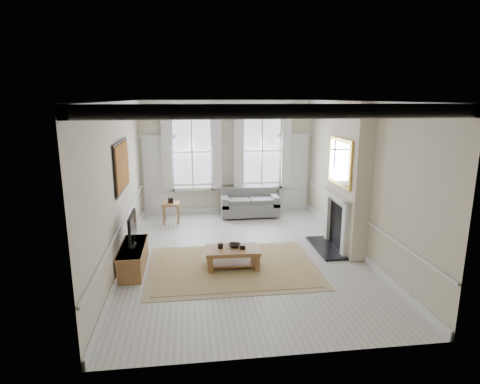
{
  "coord_description": "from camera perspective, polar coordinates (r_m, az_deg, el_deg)",
  "views": [
    {
      "loc": [
        -1.14,
        -8.33,
        3.46
      ],
      "look_at": [
        0.05,
        0.96,
        1.25
      ],
      "focal_mm": 30.0,
      "sensor_mm": 36.0,
      "label": 1
    }
  ],
  "objects": [
    {
      "name": "mirror",
      "position": [
        9.27,
        14.01,
        4.14
      ],
      "size": [
        0.06,
        1.26,
        1.06
      ],
      "primitive_type": "cube",
      "color": "gold",
      "rests_on": "chimney_breast"
    },
    {
      "name": "window_left",
      "position": [
        11.98,
        -6.84,
        5.71
      ],
      "size": [
        1.26,
        0.2,
        2.2
      ],
      "primitive_type": null,
      "color": "#B2BCC6",
      "rests_on": "back_wall"
    },
    {
      "name": "floor",
      "position": [
        9.09,
        0.47,
        -9.09
      ],
      "size": [
        7.2,
        7.2,
        0.0
      ],
      "primitive_type": "plane",
      "color": "#B7B5AD",
      "rests_on": "ground"
    },
    {
      "name": "coffee_table",
      "position": [
        8.4,
        -1.04,
        -8.55
      ],
      "size": [
        1.13,
        0.68,
        0.42
      ],
      "rotation": [
        0.0,
        0.0,
        -0.03
      ],
      "color": "brown",
      "rests_on": "rug"
    },
    {
      "name": "ceramic_pot_b",
      "position": [
        8.33,
        0.37,
        -7.83
      ],
      "size": [
        0.12,
        0.12,
        0.09
      ],
      "primitive_type": "cylinder",
      "color": "black",
      "rests_on": "coffee_table"
    },
    {
      "name": "tv_stand",
      "position": [
        8.61,
        -14.95,
        -9.05
      ],
      "size": [
        0.46,
        1.44,
        0.51
      ],
      "primitive_type": "cube",
      "color": "brown",
      "rests_on": "floor"
    },
    {
      "name": "door_right",
      "position": [
        12.53,
        7.59,
        2.54
      ],
      "size": [
        0.9,
        0.08,
        2.3
      ],
      "primitive_type": "cube",
      "color": "silver",
      "rests_on": "floor"
    },
    {
      "name": "tv",
      "position": [
        8.39,
        -15.06,
        -4.92
      ],
      "size": [
        0.08,
        0.9,
        0.68
      ],
      "color": "black",
      "rests_on": "tv_stand"
    },
    {
      "name": "back_wall",
      "position": [
        12.11,
        -1.83,
        4.92
      ],
      "size": [
        5.2,
        0.0,
        5.2
      ],
      "primitive_type": "plane",
      "rotation": [
        1.57,
        0.0,
        0.0
      ],
      "color": "beige",
      "rests_on": "floor"
    },
    {
      "name": "fireplace",
      "position": [
        9.56,
        13.51,
        -3.68
      ],
      "size": [
        0.21,
        1.45,
        1.33
      ],
      "color": "silver",
      "rests_on": "floor"
    },
    {
      "name": "painting",
      "position": [
        8.86,
        -16.45,
        3.57
      ],
      "size": [
        0.05,
        1.66,
        1.06
      ],
      "primitive_type": "cube",
      "color": "#B96E1F",
      "rests_on": "left_wall"
    },
    {
      "name": "chimney_breast",
      "position": [
        9.41,
        15.12,
        2.04
      ],
      "size": [
        0.35,
        1.7,
        3.38
      ],
      "primitive_type": "cube",
      "color": "beige",
      "rests_on": "floor"
    },
    {
      "name": "side_table",
      "position": [
        11.47,
        -9.79,
        -2.04
      ],
      "size": [
        0.51,
        0.51,
        0.58
      ],
      "rotation": [
        0.0,
        0.0,
        -0.07
      ],
      "color": "brown",
      "rests_on": "floor"
    },
    {
      "name": "left_wall",
      "position": [
        8.64,
        -16.86,
        0.94
      ],
      "size": [
        0.0,
        7.2,
        7.2
      ],
      "primitive_type": "plane",
      "rotation": [
        1.57,
        0.0,
        1.57
      ],
      "color": "beige",
      "rests_on": "floor"
    },
    {
      "name": "bowl",
      "position": [
        8.46,
        -0.78,
        -7.59
      ],
      "size": [
        0.31,
        0.31,
        0.06
      ],
      "primitive_type": "imported",
      "rotation": [
        0.0,
        0.0,
        -0.25
      ],
      "color": "black",
      "rests_on": "coffee_table"
    },
    {
      "name": "door_left",
      "position": [
        12.15,
        -11.47,
        2.05
      ],
      "size": [
        0.9,
        0.08,
        2.3
      ],
      "primitive_type": "cube",
      "color": "silver",
      "rests_on": "floor"
    },
    {
      "name": "sofa",
      "position": [
        11.98,
        1.3,
        -1.77
      ],
      "size": [
        1.69,
        0.82,
        0.82
      ],
      "color": "slate",
      "rests_on": "floor"
    },
    {
      "name": "right_wall",
      "position": [
        9.3,
        16.58,
        1.81
      ],
      "size": [
        0.0,
        7.2,
        7.2
      ],
      "primitive_type": "plane",
      "rotation": [
        1.57,
        0.0,
        -1.57
      ],
      "color": "beige",
      "rests_on": "floor"
    },
    {
      "name": "ceiling",
      "position": [
        8.41,
        0.51,
        12.87
      ],
      "size": [
        7.2,
        7.2,
        0.0
      ],
      "primitive_type": "plane",
      "rotation": [
        3.14,
        0.0,
        0.0
      ],
      "color": "white",
      "rests_on": "back_wall"
    },
    {
      "name": "window_right",
      "position": [
        12.18,
        3.13,
        5.9
      ],
      "size": [
        1.26,
        0.2,
        2.2
      ],
      "primitive_type": null,
      "color": "#B2BCC6",
      "rests_on": "back_wall"
    },
    {
      "name": "ceramic_pot_a",
      "position": [
        8.38,
        -2.8,
        -7.65
      ],
      "size": [
        0.11,
        0.11,
        0.11
      ],
      "primitive_type": "cylinder",
      "color": "black",
      "rests_on": "coffee_table"
    },
    {
      "name": "rug",
      "position": [
        8.53,
        -1.04,
        -10.58
      ],
      "size": [
        3.5,
        2.6,
        0.02
      ],
      "primitive_type": "cube",
      "color": "#9E8851",
      "rests_on": "floor"
    },
    {
      "name": "hearth",
      "position": [
        9.72,
        12.18,
        -7.73
      ],
      "size": [
        0.55,
        1.5,
        0.05
      ],
      "primitive_type": "cube",
      "color": "black",
      "rests_on": "floor"
    }
  ]
}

